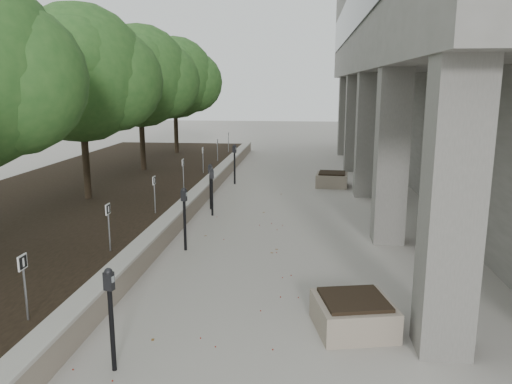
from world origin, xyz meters
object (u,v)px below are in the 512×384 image
at_px(parking_meter_5, 235,164).
at_px(crabapple_tree_3, 82,103).
at_px(crabapple_tree_5, 175,95).
at_px(parking_meter_3, 210,187).
at_px(parking_meter_4, 212,192).
at_px(crabapple_tree_4, 140,98).
at_px(planter_back, 332,179).
at_px(parking_meter_1, 111,320).
at_px(parking_meter_2, 185,219).
at_px(planter_front, 353,314).

bearing_deg(parking_meter_5, crabapple_tree_3, -113.51).
bearing_deg(crabapple_tree_5, crabapple_tree_3, -90.00).
bearing_deg(parking_meter_3, parking_meter_4, -76.55).
xyz_separation_m(crabapple_tree_4, parking_meter_4, (3.66, -5.09, -2.45)).
height_order(crabapple_tree_5, planter_back, crabapple_tree_5).
distance_m(parking_meter_1, parking_meter_4, 7.89).
height_order(crabapple_tree_3, parking_meter_2, crabapple_tree_3).
height_order(parking_meter_1, parking_meter_3, parking_meter_1).
bearing_deg(parking_meter_2, planter_back, 74.07).
xyz_separation_m(crabapple_tree_5, parking_meter_3, (3.47, -9.37, -2.44)).
height_order(parking_meter_3, parking_meter_5, parking_meter_5).
bearing_deg(parking_meter_2, planter_front, -35.69).
bearing_deg(parking_meter_2, parking_meter_5, 99.20).
height_order(crabapple_tree_5, parking_meter_1, crabapple_tree_5).
bearing_deg(parking_meter_2, parking_meter_1, -77.98).
height_order(parking_meter_2, parking_meter_4, parking_meter_2).
relative_size(parking_meter_3, planter_back, 1.22).
xyz_separation_m(parking_meter_2, parking_meter_3, (-0.15, 3.78, -0.04)).
relative_size(crabapple_tree_3, crabapple_tree_4, 1.00).
distance_m(parking_meter_4, planter_front, 7.29).
height_order(crabapple_tree_3, planter_front, crabapple_tree_3).
height_order(parking_meter_2, parking_meter_5, parking_meter_5).
bearing_deg(crabapple_tree_5, parking_meter_1, -77.87).
relative_size(crabapple_tree_5, planter_front, 4.92).
xyz_separation_m(crabapple_tree_3, parking_meter_2, (3.63, -3.14, -2.41)).
xyz_separation_m(parking_meter_3, planter_front, (3.56, -7.17, -0.42)).
bearing_deg(crabapple_tree_3, parking_meter_3, 10.36).
bearing_deg(planter_front, planter_back, 89.20).
bearing_deg(parking_meter_5, crabapple_tree_5, 138.80).
bearing_deg(parking_meter_4, parking_meter_2, -105.85).
distance_m(parking_meter_1, parking_meter_5, 12.47).
relative_size(parking_meter_1, parking_meter_4, 1.04).
bearing_deg(parking_meter_1, crabapple_tree_3, 127.68).
bearing_deg(planter_front, crabapple_tree_4, 121.38).
xyz_separation_m(parking_meter_1, parking_meter_3, (-0.39, 8.61, -0.02)).
distance_m(planter_front, planter_back, 10.99).
bearing_deg(parking_meter_4, planter_front, -77.61).
height_order(parking_meter_3, planter_back, parking_meter_3).
xyz_separation_m(crabapple_tree_5, parking_meter_4, (3.66, -10.09, -2.45)).
distance_m(crabapple_tree_4, parking_meter_1, 13.75).
bearing_deg(parking_meter_4, crabapple_tree_5, 94.66).
bearing_deg(parking_meter_2, parking_meter_4, 98.62).
height_order(planter_front, planter_back, planter_back).
xyz_separation_m(parking_meter_1, planter_back, (3.33, 12.43, -0.44)).
height_order(parking_meter_1, planter_back, parking_meter_1).
xyz_separation_m(crabapple_tree_5, planter_front, (7.04, -16.54, -2.86)).
relative_size(crabapple_tree_3, planter_back, 4.91).
xyz_separation_m(crabapple_tree_5, planter_back, (7.19, -5.55, -2.86)).
bearing_deg(parking_meter_3, parking_meter_1, -88.26).
bearing_deg(parking_meter_3, parking_meter_5, 86.84).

